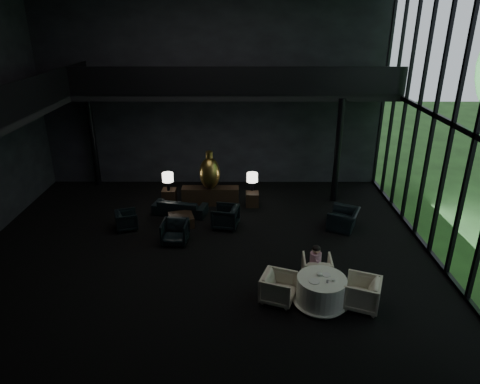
{
  "coord_description": "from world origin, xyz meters",
  "views": [
    {
      "loc": [
        1.14,
        -11.49,
        6.76
      ],
      "look_at": [
        1.12,
        0.5,
        1.79
      ],
      "focal_mm": 32.0,
      "sensor_mm": 36.0,
      "label": 1
    }
  ],
  "objects_px": {
    "dining_chair_north": "(317,267)",
    "table_lamp_left": "(168,178)",
    "side_table_right": "(252,199)",
    "console": "(210,196)",
    "dining_chair_west": "(279,286)",
    "lounge_armchair_south": "(175,230)",
    "coffee_table": "(181,220)",
    "lounge_armchair_west": "(127,220)",
    "lounge_armchair_east": "(225,215)",
    "bronze_urn": "(210,173)",
    "sofa": "(180,205)",
    "window_armchair": "(344,216)",
    "dining_table": "(321,293)",
    "table_lamp_right": "(252,178)",
    "dining_chair_east": "(362,290)",
    "side_table_left": "(169,196)",
    "child": "(316,257)"
  },
  "relations": [
    {
      "from": "dining_chair_north",
      "to": "table_lamp_left",
      "type": "bearing_deg",
      "value": -43.22
    },
    {
      "from": "side_table_right",
      "to": "dining_chair_north",
      "type": "height_order",
      "value": "dining_chair_north"
    },
    {
      "from": "console",
      "to": "table_lamp_left",
      "type": "bearing_deg",
      "value": 178.94
    },
    {
      "from": "dining_chair_west",
      "to": "lounge_armchair_south",
      "type": "bearing_deg",
      "value": 65.7
    },
    {
      "from": "coffee_table",
      "to": "dining_chair_north",
      "type": "distance_m",
      "value": 5.33
    },
    {
      "from": "lounge_armchair_west",
      "to": "lounge_armchair_east",
      "type": "height_order",
      "value": "lounge_armchair_east"
    },
    {
      "from": "table_lamp_left",
      "to": "lounge_armchair_west",
      "type": "xyz_separation_m",
      "value": [
        -1.11,
        -2.1,
        -0.74
      ]
    },
    {
      "from": "bronze_urn",
      "to": "lounge_armchair_west",
      "type": "xyz_separation_m",
      "value": [
        -2.71,
        -2.02,
        -0.98
      ]
    },
    {
      "from": "side_table_right",
      "to": "lounge_armchair_east",
      "type": "xyz_separation_m",
      "value": [
        -0.96,
        -1.79,
        0.2
      ]
    },
    {
      "from": "lounge_armchair_south",
      "to": "dining_chair_north",
      "type": "relative_size",
      "value": 1.1
    },
    {
      "from": "console",
      "to": "side_table_right",
      "type": "distance_m",
      "value": 1.61
    },
    {
      "from": "sofa",
      "to": "window_armchair",
      "type": "height_order",
      "value": "window_armchair"
    },
    {
      "from": "window_armchair",
      "to": "dining_table",
      "type": "height_order",
      "value": "window_armchair"
    },
    {
      "from": "console",
      "to": "table_lamp_right",
      "type": "relative_size",
      "value": 3.1
    },
    {
      "from": "sofa",
      "to": "dining_chair_north",
      "type": "xyz_separation_m",
      "value": [
        4.3,
        -4.22,
        0.04
      ]
    },
    {
      "from": "table_lamp_right",
      "to": "bronze_urn",
      "type": "bearing_deg",
      "value": -174.68
    },
    {
      "from": "side_table_right",
      "to": "lounge_armchair_east",
      "type": "bearing_deg",
      "value": -118.28
    },
    {
      "from": "lounge_armchair_west",
      "to": "coffee_table",
      "type": "distance_m",
      "value": 1.83
    },
    {
      "from": "lounge_armchair_east",
      "to": "dining_chair_east",
      "type": "distance_m",
      "value": 5.59
    },
    {
      "from": "table_lamp_right",
      "to": "side_table_right",
      "type": "bearing_deg",
      "value": -90.0
    },
    {
      "from": "side_table_left",
      "to": "lounge_armchair_west",
      "type": "relative_size",
      "value": 0.86
    },
    {
      "from": "lounge_armchair_south",
      "to": "dining_chair_west",
      "type": "relative_size",
      "value": 1.0
    },
    {
      "from": "lounge_armchair_west",
      "to": "dining_chair_north",
      "type": "distance_m",
      "value": 6.69
    },
    {
      "from": "bronze_urn",
      "to": "coffee_table",
      "type": "xyz_separation_m",
      "value": [
        -0.91,
        -1.72,
        -1.12
      ]
    },
    {
      "from": "bronze_urn",
      "to": "dining_chair_east",
      "type": "height_order",
      "value": "bronze_urn"
    },
    {
      "from": "lounge_armchair_east",
      "to": "dining_chair_north",
      "type": "relative_size",
      "value": 1.18
    },
    {
      "from": "sofa",
      "to": "dining_chair_west",
      "type": "height_order",
      "value": "dining_chair_west"
    },
    {
      "from": "table_lamp_right",
      "to": "lounge_armchair_east",
      "type": "relative_size",
      "value": 0.74
    },
    {
      "from": "lounge_armchair_west",
      "to": "child",
      "type": "distance_m",
      "value": 6.67
    },
    {
      "from": "sofa",
      "to": "dining_table",
      "type": "xyz_separation_m",
      "value": [
        4.23,
        -5.27,
        -0.03
      ]
    },
    {
      "from": "dining_chair_north",
      "to": "child",
      "type": "distance_m",
      "value": 0.39
    },
    {
      "from": "window_armchair",
      "to": "bronze_urn",
      "type": "bearing_deg",
      "value": -88.34
    },
    {
      "from": "table_lamp_right",
      "to": "dining_chair_north",
      "type": "height_order",
      "value": "table_lamp_right"
    },
    {
      "from": "sofa",
      "to": "dining_chair_east",
      "type": "xyz_separation_m",
      "value": [
        5.22,
        -5.38,
        0.12
      ]
    },
    {
      "from": "table_lamp_right",
      "to": "lounge_armchair_south",
      "type": "distance_m",
      "value": 4.06
    },
    {
      "from": "coffee_table",
      "to": "lounge_armchair_west",
      "type": "bearing_deg",
      "value": -170.66
    },
    {
      "from": "table_lamp_right",
      "to": "dining_chair_north",
      "type": "distance_m",
      "value": 5.5
    },
    {
      "from": "dining_chair_west",
      "to": "child",
      "type": "distance_m",
      "value": 1.4
    },
    {
      "from": "table_lamp_right",
      "to": "lounge_armchair_west",
      "type": "bearing_deg",
      "value": -153.29
    },
    {
      "from": "lounge_armchair_east",
      "to": "dining_chair_west",
      "type": "relative_size",
      "value": 1.07
    },
    {
      "from": "table_lamp_left",
      "to": "lounge_armchair_south",
      "type": "relative_size",
      "value": 0.8
    },
    {
      "from": "console",
      "to": "side_table_right",
      "type": "bearing_deg",
      "value": -5.3
    },
    {
      "from": "side_table_right",
      "to": "lounge_armchair_east",
      "type": "relative_size",
      "value": 0.57
    },
    {
      "from": "dining_chair_west",
      "to": "lounge_armchair_east",
      "type": "bearing_deg",
      "value": 40.2
    },
    {
      "from": "dining_chair_north",
      "to": "coffee_table",
      "type": "bearing_deg",
      "value": -35.3
    },
    {
      "from": "window_armchair",
      "to": "child",
      "type": "bearing_deg",
      "value": -0.48
    },
    {
      "from": "side_table_right",
      "to": "lounge_armchair_east",
      "type": "distance_m",
      "value": 2.04
    },
    {
      "from": "bronze_urn",
      "to": "dining_chair_west",
      "type": "distance_m",
      "value": 6.4
    },
    {
      "from": "console",
      "to": "lounge_armchair_east",
      "type": "bearing_deg",
      "value": -71.82
    },
    {
      "from": "bronze_urn",
      "to": "dining_chair_north",
      "type": "height_order",
      "value": "bronze_urn"
    }
  ]
}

